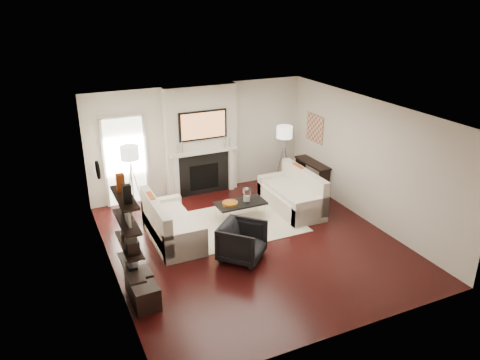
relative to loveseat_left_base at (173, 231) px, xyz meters
name	(u,v)px	position (x,y,z in m)	size (l,w,h in m)	color
room_envelope	(253,181)	(1.42, -0.78, 1.14)	(6.00, 6.00, 6.00)	black
chimney_breast	(201,141)	(1.42, 2.10, 1.14)	(1.80, 0.25, 2.70)	silver
fireplace_surround	(204,174)	(1.42, 1.96, 0.31)	(1.30, 0.02, 1.04)	black
firebox	(204,177)	(1.42, 1.96, 0.24)	(0.75, 0.02, 0.65)	black
mantel_pilaster_l	(177,178)	(0.70, 1.93, 0.34)	(0.12, 0.08, 1.10)	white
mantel_pilaster_r	(231,169)	(2.14, 1.93, 0.34)	(0.12, 0.08, 1.10)	white
mantel_shelf	(204,152)	(1.42, 1.91, 0.91)	(1.70, 0.18, 0.07)	white
tv_body	(203,125)	(1.42, 1.94, 1.57)	(1.20, 0.06, 0.70)	black
tv_screen	(203,125)	(1.42, 1.91, 1.57)	(1.10, 0.01, 0.62)	#BF723F
candlestick_l_tall	(182,147)	(0.87, 1.92, 1.09)	(0.04, 0.04, 0.30)	silver
candlestick_l_short	(177,149)	(0.74, 1.92, 1.06)	(0.04, 0.04, 0.24)	silver
candlestick_r_tall	(225,142)	(1.97, 1.92, 1.09)	(0.04, 0.04, 0.30)	silver
candlestick_r_short	(230,142)	(2.10, 1.92, 1.06)	(0.04, 0.04, 0.24)	silver
hallway_panel	(125,162)	(-0.43, 2.20, 0.84)	(0.90, 0.02, 2.10)	white
door_trim_l	(105,165)	(-0.91, 2.18, 0.84)	(0.06, 0.06, 2.16)	white
door_trim_r	(146,159)	(0.05, 2.18, 0.84)	(0.06, 0.06, 2.16)	white
door_trim_top	(121,117)	(-0.43, 2.18, 1.92)	(1.02, 0.06, 0.06)	white
rug	(238,223)	(1.51, 0.12, -0.20)	(2.60, 2.00, 0.01)	beige
loveseat_left_base	(173,231)	(0.00, 0.00, 0.00)	(0.85, 1.80, 0.42)	silver
loveseat_left_back	(156,220)	(-0.33, 0.00, 0.32)	(0.18, 1.80, 0.80)	silver
loveseat_left_arm_n	(186,245)	(0.00, -0.81, 0.09)	(0.85, 0.18, 0.60)	silver
loveseat_left_arm_s	(162,211)	(0.00, 0.81, 0.09)	(0.85, 0.18, 0.60)	silver
loveseat_left_cushion	(175,219)	(0.05, 0.00, 0.26)	(0.63, 1.44, 0.10)	silver
pillow_left_orange	(151,205)	(-0.33, 0.30, 0.52)	(0.10, 0.42, 0.42)	#B14715
pillow_left_charcoal	(160,217)	(-0.33, -0.30, 0.51)	(0.10, 0.40, 0.40)	black
loveseat_right_base	(291,201)	(2.92, 0.26, 0.00)	(0.85, 1.80, 0.42)	silver
loveseat_right_back	(304,186)	(3.26, 0.26, 0.32)	(0.18, 1.80, 0.80)	silver
loveseat_right_arm_n	(310,211)	(2.92, -0.55, 0.09)	(0.85, 0.18, 0.60)	silver
loveseat_right_arm_s	(274,185)	(2.92, 1.07, 0.09)	(0.85, 0.18, 0.60)	silver
loveseat_right_cushion	(290,191)	(2.87, 0.26, 0.26)	(0.63, 1.44, 0.10)	silver
pillow_right_orange	(298,174)	(3.26, 0.56, 0.52)	(0.10, 0.42, 0.42)	#B14715
pillow_right_charcoal	(312,183)	(3.26, -0.04, 0.51)	(0.10, 0.40, 0.40)	black
coffee_table	(241,203)	(1.63, 0.26, 0.19)	(1.10, 0.55, 0.04)	black
coffee_leg_nw	(224,220)	(1.13, 0.04, -0.02)	(0.02, 0.02, 0.38)	silver
coffee_leg_ne	(265,212)	(2.13, 0.04, -0.02)	(0.02, 0.02, 0.38)	silver
coffee_leg_sw	(216,212)	(1.13, 0.48, -0.02)	(0.02, 0.02, 0.38)	silver
coffee_leg_se	(256,204)	(2.13, 0.48, -0.02)	(0.02, 0.02, 0.38)	silver
hurricane_glass	(247,195)	(1.78, 0.26, 0.35)	(0.18, 0.18, 0.32)	white
hurricane_candle	(247,198)	(1.78, 0.26, 0.29)	(0.09, 0.09, 0.14)	white
copper_bowl	(230,203)	(1.38, 0.26, 0.24)	(0.34, 0.34, 0.06)	orange
armchair	(242,240)	(0.97, -1.24, 0.19)	(0.77, 0.72, 0.80)	black
lamp_left_post	(133,188)	(-0.43, 1.60, 0.39)	(0.02, 0.02, 1.20)	silver
lamp_left_shade	(129,153)	(-0.43, 1.60, 1.24)	(0.40, 0.40, 0.30)	white
lamp_left_leg_a	(138,188)	(-0.32, 1.60, 0.39)	(0.02, 0.02, 1.25)	silver
lamp_left_leg_b	(129,187)	(-0.49, 1.70, 0.39)	(0.02, 0.02, 1.25)	silver
lamp_left_leg_c	(131,190)	(-0.49, 1.51, 0.39)	(0.02, 0.02, 1.25)	silver
lamp_right_post	(283,164)	(3.47, 1.61, 0.39)	(0.02, 0.02, 1.20)	silver
lamp_right_shade	(284,132)	(3.47, 1.61, 1.24)	(0.40, 0.40, 0.30)	white
lamp_right_leg_a	(287,163)	(3.58, 1.61, 0.39)	(0.02, 0.02, 1.25)	silver
lamp_right_leg_b	(280,163)	(3.41, 1.70, 0.39)	(0.02, 0.02, 1.25)	silver
lamp_right_leg_c	(283,165)	(3.41, 1.51, 0.39)	(0.02, 0.02, 1.25)	silver
console_top	(312,163)	(3.99, 1.05, 0.52)	(0.35, 1.20, 0.04)	black
console_leg_n	(324,184)	(3.99, 0.50, 0.14)	(0.30, 0.04, 0.71)	black
console_leg_s	(300,170)	(3.99, 1.60, 0.14)	(0.30, 0.04, 0.71)	black
wall_art	(315,128)	(4.15, 1.27, 1.34)	(0.03, 0.70, 0.70)	tan
shelf_bottom	(131,267)	(-1.20, -1.78, 0.49)	(0.25, 1.00, 0.04)	black
shelf_lower	(129,245)	(-1.20, -1.78, 0.89)	(0.25, 1.00, 0.04)	black
shelf_upper	(127,222)	(-1.20, -1.78, 1.29)	(0.25, 1.00, 0.04)	black
shelf_top	(124,198)	(-1.20, -1.78, 1.69)	(0.25, 1.00, 0.04)	black
decor_magfile_a	(127,194)	(-1.20, -2.02, 1.85)	(0.12, 0.10, 0.28)	black
decor_magfile_b	(120,183)	(-1.20, -1.57, 1.85)	(0.12, 0.10, 0.28)	#B14715
decor_frame_a	(128,217)	(-1.20, -1.90, 1.42)	(0.04, 0.30, 0.22)	white
decor_frame_b	(124,211)	(-1.20, -1.61, 1.40)	(0.04, 0.22, 0.18)	black
decor_wine_rack	(132,246)	(-1.20, -2.03, 1.01)	(0.18, 0.25, 0.20)	black
decor_box_small	(126,235)	(-1.20, -1.60, 0.97)	(0.15, 0.12, 0.12)	black
decor_books	(132,266)	(-1.20, -1.84, 0.53)	(0.14, 0.20, 0.05)	black
decor_box_tall	(128,255)	(-1.20, -1.57, 0.60)	(0.10, 0.10, 0.18)	white
clock_rim	(98,170)	(-1.31, 0.12, 1.49)	(0.34, 0.34, 0.04)	black
clock_face	(99,170)	(-1.29, 0.12, 1.49)	(0.29, 0.29, 0.01)	white
ottoman_near	(139,282)	(-1.05, -1.50, -0.01)	(0.40, 0.40, 0.40)	black
ottoman_far	(146,297)	(-1.05, -1.96, -0.01)	(0.40, 0.40, 0.40)	black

